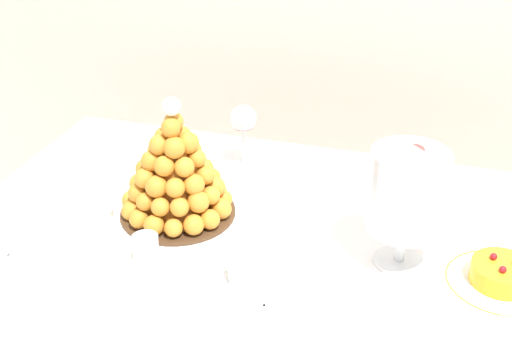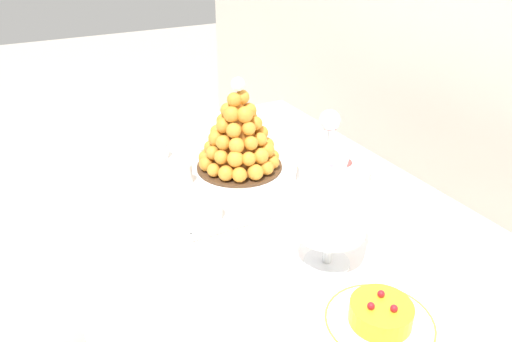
{
  "view_description": "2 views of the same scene",
  "coord_description": "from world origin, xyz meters",
  "px_view_note": "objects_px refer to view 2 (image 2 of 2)",
  "views": [
    {
      "loc": [
        0.32,
        -1.09,
        1.57
      ],
      "look_at": [
        -0.02,
        0.04,
        0.93
      ],
      "focal_mm": 46.65,
      "sensor_mm": 36.0,
      "label": 1
    },
    {
      "loc": [
        0.95,
        -0.52,
        1.45
      ],
      "look_at": [
        -0.03,
        0.01,
        0.86
      ],
      "focal_mm": 34.14,
      "sensor_mm": 36.0,
      "label": 2
    }
  ],
  "objects_px": {
    "serving_tray": "(228,173)",
    "dessert_cup_left": "(158,151)",
    "dessert_cup_mid_left": "(183,174)",
    "wine_glass": "(330,123)",
    "fruit_tart_plate": "(380,317)",
    "dessert_cup_centre": "(210,209)",
    "creme_brulee_ramekin": "(196,147)",
    "croquembouche": "(239,135)",
    "macaron_goblet": "(332,200)"
  },
  "relations": [
    {
      "from": "serving_tray",
      "to": "dessert_cup_centre",
      "type": "height_order",
      "value": "dessert_cup_centre"
    },
    {
      "from": "wine_glass",
      "to": "creme_brulee_ramekin",
      "type": "bearing_deg",
      "value": -124.89
    },
    {
      "from": "fruit_tart_plate",
      "to": "wine_glass",
      "type": "relative_size",
      "value": 1.28
    },
    {
      "from": "macaron_goblet",
      "to": "fruit_tart_plate",
      "type": "distance_m",
      "value": 0.24
    },
    {
      "from": "creme_brulee_ramekin",
      "to": "macaron_goblet",
      "type": "height_order",
      "value": "macaron_goblet"
    },
    {
      "from": "croquembouche",
      "to": "dessert_cup_mid_left",
      "type": "relative_size",
      "value": 4.77
    },
    {
      "from": "dessert_cup_mid_left",
      "to": "dessert_cup_left",
      "type": "bearing_deg",
      "value": -177.02
    },
    {
      "from": "dessert_cup_left",
      "to": "creme_brulee_ramekin",
      "type": "relative_size",
      "value": 0.7
    },
    {
      "from": "wine_glass",
      "to": "dessert_cup_left",
      "type": "bearing_deg",
      "value": -118.39
    },
    {
      "from": "serving_tray",
      "to": "dessert_cup_centre",
      "type": "relative_size",
      "value": 9.36
    },
    {
      "from": "macaron_goblet",
      "to": "fruit_tart_plate",
      "type": "bearing_deg",
      "value": -5.55
    },
    {
      "from": "serving_tray",
      "to": "dessert_cup_mid_left",
      "type": "distance_m",
      "value": 0.14
    },
    {
      "from": "dessert_cup_left",
      "to": "macaron_goblet",
      "type": "bearing_deg",
      "value": 13.62
    },
    {
      "from": "dessert_cup_centre",
      "to": "macaron_goblet",
      "type": "height_order",
      "value": "macaron_goblet"
    },
    {
      "from": "serving_tray",
      "to": "wine_glass",
      "type": "distance_m",
      "value": 0.34
    },
    {
      "from": "fruit_tart_plate",
      "to": "creme_brulee_ramekin",
      "type": "bearing_deg",
      "value": -178.46
    },
    {
      "from": "croquembouche",
      "to": "creme_brulee_ramekin",
      "type": "bearing_deg",
      "value": -158.04
    },
    {
      "from": "dessert_cup_left",
      "to": "macaron_goblet",
      "type": "distance_m",
      "value": 0.7
    },
    {
      "from": "dessert_cup_centre",
      "to": "macaron_goblet",
      "type": "relative_size",
      "value": 0.22
    },
    {
      "from": "creme_brulee_ramekin",
      "to": "fruit_tart_plate",
      "type": "distance_m",
      "value": 0.85
    },
    {
      "from": "serving_tray",
      "to": "croquembouche",
      "type": "relative_size",
      "value": 1.94
    },
    {
      "from": "croquembouche",
      "to": "dessert_cup_centre",
      "type": "xyz_separation_m",
      "value": [
        0.21,
        -0.18,
        -0.08
      ]
    },
    {
      "from": "serving_tray",
      "to": "dessert_cup_mid_left",
      "type": "relative_size",
      "value": 9.25
    },
    {
      "from": "fruit_tart_plate",
      "to": "wine_glass",
      "type": "bearing_deg",
      "value": 152.51
    },
    {
      "from": "serving_tray",
      "to": "creme_brulee_ramekin",
      "type": "bearing_deg",
      "value": -171.92
    },
    {
      "from": "serving_tray",
      "to": "dessert_cup_left",
      "type": "bearing_deg",
      "value": -142.97
    },
    {
      "from": "croquembouche",
      "to": "fruit_tart_plate",
      "type": "relative_size",
      "value": 1.32
    },
    {
      "from": "serving_tray",
      "to": "macaron_goblet",
      "type": "height_order",
      "value": "macaron_goblet"
    },
    {
      "from": "croquembouche",
      "to": "creme_brulee_ramekin",
      "type": "relative_size",
      "value": 3.13
    },
    {
      "from": "macaron_goblet",
      "to": "serving_tray",
      "type": "bearing_deg",
      "value": -178.11
    },
    {
      "from": "dessert_cup_centre",
      "to": "macaron_goblet",
      "type": "bearing_deg",
      "value": 29.67
    },
    {
      "from": "dessert_cup_mid_left",
      "to": "macaron_goblet",
      "type": "distance_m",
      "value": 0.52
    },
    {
      "from": "dessert_cup_left",
      "to": "macaron_goblet",
      "type": "relative_size",
      "value": 0.24
    },
    {
      "from": "croquembouche",
      "to": "dessert_cup_mid_left",
      "type": "bearing_deg",
      "value": -87.25
    },
    {
      "from": "croquembouche",
      "to": "serving_tray",
      "type": "bearing_deg",
      "value": -75.43
    },
    {
      "from": "croquembouche",
      "to": "dessert_cup_mid_left",
      "type": "height_order",
      "value": "croquembouche"
    },
    {
      "from": "fruit_tart_plate",
      "to": "wine_glass",
      "type": "xyz_separation_m",
      "value": [
        -0.61,
        0.32,
        0.11
      ]
    },
    {
      "from": "croquembouche",
      "to": "dessert_cup_centre",
      "type": "bearing_deg",
      "value": -41.11
    },
    {
      "from": "dessert_cup_left",
      "to": "creme_brulee_ramekin",
      "type": "bearing_deg",
      "value": 84.53
    },
    {
      "from": "dessert_cup_mid_left",
      "to": "creme_brulee_ramekin",
      "type": "distance_m",
      "value": 0.21
    },
    {
      "from": "dessert_cup_left",
      "to": "fruit_tart_plate",
      "type": "relative_size",
      "value": 0.29
    },
    {
      "from": "serving_tray",
      "to": "wine_glass",
      "type": "height_order",
      "value": "wine_glass"
    },
    {
      "from": "creme_brulee_ramekin",
      "to": "wine_glass",
      "type": "bearing_deg",
      "value": 55.11
    },
    {
      "from": "dessert_cup_left",
      "to": "dessert_cup_mid_left",
      "type": "xyz_separation_m",
      "value": [
        0.19,
        0.01,
        0.0
      ]
    },
    {
      "from": "creme_brulee_ramekin",
      "to": "wine_glass",
      "type": "relative_size",
      "value": 0.54
    },
    {
      "from": "dessert_cup_mid_left",
      "to": "wine_glass",
      "type": "distance_m",
      "value": 0.46
    },
    {
      "from": "dessert_cup_centre",
      "to": "creme_brulee_ramekin",
      "type": "xyz_separation_m",
      "value": [
        -0.38,
        0.11,
        -0.01
      ]
    },
    {
      "from": "croquembouche",
      "to": "dessert_cup_left",
      "type": "distance_m",
      "value": 0.28
    },
    {
      "from": "serving_tray",
      "to": "macaron_goblet",
      "type": "distance_m",
      "value": 0.5
    },
    {
      "from": "wine_glass",
      "to": "macaron_goblet",
      "type": "bearing_deg",
      "value": -35.58
    }
  ]
}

